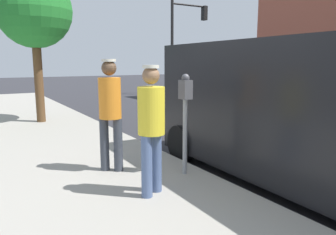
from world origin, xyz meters
name	(u,v)px	position (x,y,z in m)	size (l,w,h in m)	color
ground_plane	(277,179)	(0.00, 0.00, 0.00)	(80.00, 80.00, 0.00)	#2D2D33
sidewalk_slab	(47,234)	(3.50, 0.00, 0.07)	(5.00, 32.00, 0.15)	#9E998E
parking_meter_near	(185,107)	(1.35, -0.62, 1.18)	(0.14, 0.18, 1.52)	gray
pedestrian_in_yellow	(151,122)	(2.15, -0.20, 1.09)	(0.34, 0.34, 1.65)	#4C608C
pedestrian_in_orange	(110,108)	(2.25, -1.35, 1.15)	(0.34, 0.34, 1.73)	#383D47
parked_van	(316,111)	(-0.15, 0.49, 1.15)	(2.19, 5.23, 2.15)	black
traffic_light_corner	(185,32)	(-6.49, -12.29, 3.52)	(2.48, 0.42, 5.20)	black
street_tree	(34,12)	(2.42, -6.42, 3.20)	(2.03, 2.03, 4.10)	brown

